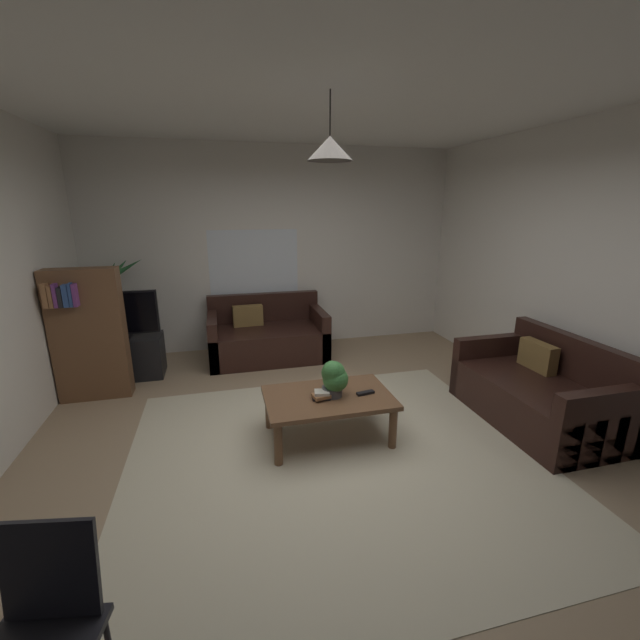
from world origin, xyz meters
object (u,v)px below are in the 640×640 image
at_px(coffee_table, 328,402).
at_px(book_on_table_2, 322,392).
at_px(bookshelf_corner, 88,334).
at_px(pendant_lamp, 330,148).
at_px(couch_under_window, 267,338).
at_px(tv_stand, 124,357).
at_px(book_on_table_1, 321,396).
at_px(remote_on_table_0, 365,393).
at_px(potted_plant_on_table, 334,377).
at_px(tv, 117,315).
at_px(potted_palm_corner, 112,318).
at_px(folding_chair, 40,631).
at_px(book_on_table_0, 321,397).
at_px(couch_right_side, 538,394).

xyz_separation_m(coffee_table, book_on_table_2, (-0.07, -0.05, 0.12)).
bearing_deg(bookshelf_corner, pendant_lamp, -31.92).
distance_m(couch_under_window, tv_stand, 1.77).
bearing_deg(couch_under_window, book_on_table_1, -84.83).
distance_m(remote_on_table_0, potted_plant_on_table, 0.33).
bearing_deg(tv_stand, book_on_table_1, -44.76).
height_order(coffee_table, bookshelf_corner, bookshelf_corner).
height_order(book_on_table_1, bookshelf_corner, bookshelf_corner).
bearing_deg(tv, couch_under_window, 8.87).
relative_size(potted_palm_corner, folding_chair, 1.65).
bearing_deg(book_on_table_0, bookshelf_corner, 146.48).
distance_m(couch_right_side, book_on_table_1, 2.11).
bearing_deg(remote_on_table_0, potted_plant_on_table, -106.12).
xyz_separation_m(tv_stand, bookshelf_corner, (-0.19, -0.50, 0.47)).
distance_m(tv_stand, folding_chair, 3.69).
xyz_separation_m(coffee_table, bookshelf_corner, (-2.22, 1.38, 0.37)).
relative_size(coffee_table, book_on_table_1, 7.90).
height_order(book_on_table_2, pendant_lamp, pendant_lamp).
bearing_deg(couch_right_side, pendant_lamp, -95.66).
height_order(couch_under_window, pendant_lamp, pendant_lamp).
height_order(remote_on_table_0, tv_stand, tv_stand).
height_order(couch_right_side, tv, tv).
height_order(bookshelf_corner, pendant_lamp, pendant_lamp).
bearing_deg(remote_on_table_0, coffee_table, -108.29).
height_order(book_on_table_2, bookshelf_corner, bookshelf_corner).
relative_size(coffee_table, tv, 1.22).
bearing_deg(folding_chair, coffee_table, 48.30).
bearing_deg(coffee_table, bookshelf_corner, 148.08).
height_order(book_on_table_1, pendant_lamp, pendant_lamp).
xyz_separation_m(coffee_table, book_on_table_0, (-0.08, -0.04, 0.07)).
height_order(folding_chair, pendant_lamp, pendant_lamp).
height_order(couch_under_window, book_on_table_2, couch_under_window).
bearing_deg(potted_palm_corner, tv, -69.27).
height_order(tv_stand, folding_chair, folding_chair).
height_order(remote_on_table_0, potted_plant_on_table, potted_plant_on_table).
relative_size(book_on_table_2, remote_on_table_0, 0.79).
relative_size(tv, folding_chair, 1.04).
distance_m(book_on_table_0, book_on_table_1, 0.03).
distance_m(couch_under_window, pendant_lamp, 3.03).
height_order(remote_on_table_0, potted_palm_corner, potted_palm_corner).
bearing_deg(remote_on_table_0, book_on_table_2, -99.53).
bearing_deg(couch_right_side, potted_plant_on_table, -95.27).
xyz_separation_m(couch_right_side, remote_on_table_0, (-1.69, 0.15, 0.15)).
xyz_separation_m(coffee_table, book_on_table_1, (-0.08, -0.05, 0.09)).
relative_size(coffee_table, pendant_lamp, 2.30).
xyz_separation_m(couch_right_side, potted_palm_corner, (-4.23, 2.53, 0.35)).
distance_m(book_on_table_1, tv, 2.76).
distance_m(couch_under_window, remote_on_table_0, 2.27).
height_order(tv_stand, pendant_lamp, pendant_lamp).
distance_m(book_on_table_0, tv, 2.75).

